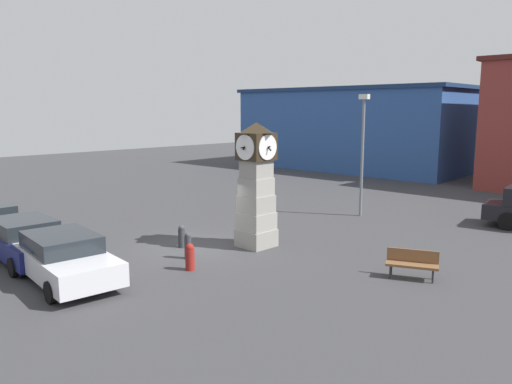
{
  "coord_description": "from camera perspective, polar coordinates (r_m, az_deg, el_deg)",
  "views": [
    {
      "loc": [
        14.85,
        -11.64,
        5.33
      ],
      "look_at": [
        0.59,
        2.75,
        1.95
      ],
      "focal_mm": 35.0,
      "sensor_mm": 36.0,
      "label": 1
    }
  ],
  "objects": [
    {
      "name": "car_by_building",
      "position": [
        16.68,
        -20.98,
        -7.04
      ],
      "size": [
        4.67,
        2.41,
        1.49
      ],
      "color": "silver",
      "rests_on": "ground_plane"
    },
    {
      "name": "street_lamp_near_road",
      "position": [
        25.29,
        12.08,
        5.13
      ],
      "size": [
        0.5,
        0.24,
        6.04
      ],
      "color": "slate",
      "rests_on": "ground_plane"
    },
    {
      "name": "bench",
      "position": [
        16.74,
        17.42,
        -7.66
      ],
      "size": [
        1.67,
        1.15,
        0.9
      ],
      "color": "brown",
      "rests_on": "ground_plane"
    },
    {
      "name": "clock_tower",
      "position": [
        19.23,
        0.03,
        0.72
      ],
      "size": [
        1.57,
        1.61,
        4.83
      ],
      "color": "gray",
      "rests_on": "ground_plane"
    },
    {
      "name": "bollard_near_tower",
      "position": [
        19.69,
        -8.48,
        -5.0
      ],
      "size": [
        0.28,
        0.28,
        0.88
      ],
      "color": "#333338",
      "rests_on": "ground_plane"
    },
    {
      "name": "bollard_far_row",
      "position": [
        16.92,
        -7.56,
        -7.34
      ],
      "size": [
        0.31,
        0.31,
        0.91
      ],
      "color": "maroon",
      "rests_on": "ground_plane"
    },
    {
      "name": "bollard_mid_row",
      "position": [
        18.19,
        -7.79,
        -6.07
      ],
      "size": [
        0.25,
        0.25,
        0.95
      ],
      "color": "#333338",
      "rests_on": "ground_plane"
    },
    {
      "name": "car_near_tower",
      "position": [
        19.42,
        -24.73,
        -5.01
      ],
      "size": [
        4.46,
        2.2,
        1.49
      ],
      "color": "navy",
      "rests_on": "ground_plane"
    },
    {
      "name": "ground_plane",
      "position": [
        19.61,
        -6.93,
        -6.37
      ],
      "size": [
        89.16,
        89.16,
        0.0
      ],
      "primitive_type": "plane",
      "color": "#38383A"
    },
    {
      "name": "warehouse_blue_far",
      "position": [
        47.27,
        11.89,
        7.16
      ],
      "size": [
        20.66,
        12.66,
        7.16
      ],
      "color": "#2D5193",
      "rests_on": "ground_plane"
    }
  ]
}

